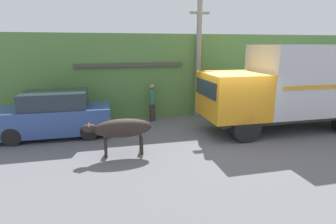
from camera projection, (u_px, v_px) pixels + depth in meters
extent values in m
plane|color=slate|center=(230.00, 139.00, 9.95)|extent=(60.00, 60.00, 0.00)
cube|color=#568442|center=(180.00, 70.00, 16.12)|extent=(32.00, 6.67, 3.99)
cube|color=#B2BCAD|center=(129.00, 89.00, 13.56)|extent=(4.65, 2.40, 2.50)
cube|color=#4C4742|center=(128.00, 63.00, 13.23)|extent=(4.95, 2.70, 0.16)
cube|color=#2D2D2D|center=(287.00, 115.00, 11.02)|extent=(6.75, 1.88, 0.18)
cube|color=orange|center=(232.00, 95.00, 10.22)|extent=(2.20, 2.35, 1.72)
cube|color=#232D38|center=(206.00, 88.00, 9.90)|extent=(0.04, 2.00, 0.60)
cube|color=#BCBCC1|center=(314.00, 79.00, 10.90)|extent=(5.13, 2.35, 2.77)
cylinder|color=black|center=(245.00, 127.00, 9.63)|extent=(1.07, 0.52, 1.07)
ellipsoid|color=#2D231E|center=(123.00, 128.00, 8.36)|extent=(1.85, 0.61, 0.61)
ellipsoid|color=#2D231E|center=(89.00, 128.00, 8.11)|extent=(0.45, 0.26, 0.26)
cone|color=#B7AD93|center=(89.00, 125.00, 7.98)|extent=(0.06, 0.06, 0.11)
cone|color=#B7AD93|center=(89.00, 123.00, 8.18)|extent=(0.06, 0.06, 0.11)
cylinder|color=#2D231E|center=(106.00, 149.00, 8.22)|extent=(0.09, 0.09, 0.59)
cylinder|color=#2D231E|center=(106.00, 145.00, 8.54)|extent=(0.09, 0.09, 0.59)
cylinder|color=#2D231E|center=(142.00, 146.00, 8.47)|extent=(0.09, 0.09, 0.59)
cylinder|color=#2D231E|center=(141.00, 142.00, 8.79)|extent=(0.09, 0.09, 0.59)
cube|color=#334C8C|center=(55.00, 120.00, 10.13)|extent=(4.23, 1.71, 0.97)
cube|color=#232D38|center=(55.00, 99.00, 9.96)|extent=(2.33, 1.58, 0.61)
cylinder|color=black|center=(12.00, 137.00, 9.25)|extent=(0.66, 0.27, 0.66)
cylinder|color=black|center=(89.00, 131.00, 9.82)|extent=(0.66, 0.27, 0.66)
cube|color=#38332D|center=(152.00, 113.00, 12.24)|extent=(0.28, 0.24, 0.81)
cylinder|color=#33724C|center=(152.00, 97.00, 12.05)|extent=(0.38, 0.38, 0.71)
sphere|color=#A87A56|center=(152.00, 86.00, 11.94)|extent=(0.23, 0.23, 0.23)
cylinder|color=gray|center=(198.00, 60.00, 12.53)|extent=(0.24, 0.24, 5.57)
cube|color=gray|center=(200.00, 13.00, 12.01)|extent=(0.90, 0.19, 0.10)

